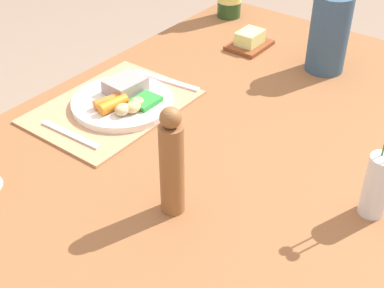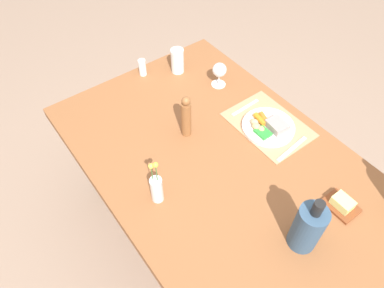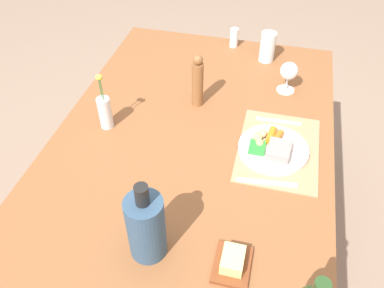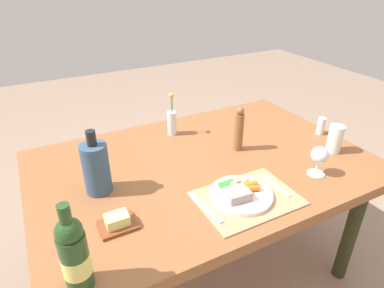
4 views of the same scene
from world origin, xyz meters
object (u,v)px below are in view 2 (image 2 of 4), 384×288
object	(u,v)px
water_tumbler	(177,62)
cooler_bottle	(308,227)
knife	(245,108)
salt_shaker	(142,67)
dinner_plate	(268,126)
pepper_mill	(186,117)
butter_dish	(342,204)
flower_vase	(157,188)
fork	(292,149)
dining_table	(219,168)
wine_glass	(219,71)

from	to	relation	value
water_tumbler	cooler_bottle	distance (m)	1.11
knife	salt_shaker	world-z (taller)	salt_shaker
knife	cooler_bottle	size ratio (longest dim) A/B	0.64
dinner_plate	pepper_mill	distance (m)	0.39
knife	butter_dish	world-z (taller)	butter_dish
flower_vase	water_tumbler	bearing A→B (deg)	-40.86
fork	butter_dish	xyz separation A→B (m)	(-0.32, 0.06, 0.01)
cooler_bottle	dining_table	bearing A→B (deg)	-0.93
fork	salt_shaker	world-z (taller)	salt_shaker
knife	pepper_mill	xyz separation A→B (m)	(0.04, 0.33, 0.10)
pepper_mill	wine_glass	distance (m)	0.39
dinner_plate	butter_dish	bearing A→B (deg)	172.39
flower_vase	wine_glass	world-z (taller)	flower_vase
fork	butter_dish	world-z (taller)	butter_dish
pepper_mill	flower_vase	bearing A→B (deg)	125.78
dinner_plate	wine_glass	bearing A→B (deg)	-2.69
dinner_plate	fork	distance (m)	0.16
knife	butter_dish	xyz separation A→B (m)	(-0.64, 0.07, 0.01)
flower_vase	butter_dish	size ratio (longest dim) A/B	1.80
butter_dish	pepper_mill	distance (m)	0.74
dining_table	water_tumbler	world-z (taller)	water_tumbler
dining_table	water_tumbler	distance (m)	0.66
pepper_mill	salt_shaker	xyz separation A→B (m)	(0.49, -0.07, -0.06)
water_tumbler	salt_shaker	distance (m)	0.19
fork	water_tumbler	xyz separation A→B (m)	(0.77, 0.09, 0.05)
cooler_bottle	water_tumbler	bearing A→B (deg)	-11.00
water_tumbler	dining_table	bearing A→B (deg)	161.48
fork	wine_glass	xyz separation A→B (m)	(0.54, -0.02, 0.08)
butter_dish	salt_shaker	xyz separation A→B (m)	(1.17, 0.19, 0.03)
dinner_plate	knife	xyz separation A→B (m)	(0.17, -0.01, -0.01)
pepper_mill	salt_shaker	size ratio (longest dim) A/B	2.43
fork	butter_dish	distance (m)	0.32
dinner_plate	cooler_bottle	bearing A→B (deg)	147.82
pepper_mill	salt_shaker	world-z (taller)	pepper_mill
water_tumbler	flower_vase	xyz separation A→B (m)	(-0.62, 0.53, 0.01)
fork	cooler_bottle	bearing A→B (deg)	131.19
flower_vase	salt_shaker	world-z (taller)	flower_vase
knife	pepper_mill	distance (m)	0.35
pepper_mill	water_tumbler	bearing A→B (deg)	-30.22
water_tumbler	flower_vase	world-z (taller)	flower_vase
fork	cooler_bottle	distance (m)	0.45
butter_dish	dining_table	bearing A→B (deg)	25.81
water_tumbler	butter_dish	xyz separation A→B (m)	(-1.08, -0.03, -0.04)
fork	water_tumbler	bearing A→B (deg)	0.24
water_tumbler	cooler_bottle	bearing A→B (deg)	169.00
flower_vase	pepper_mill	xyz separation A→B (m)	(0.22, -0.30, 0.04)
dinner_plate	salt_shaker	bearing A→B (deg)	20.12
dinner_plate	butter_dish	size ratio (longest dim) A/B	1.91
dining_table	dinner_plate	bearing A→B (deg)	-90.48
knife	wine_glass	size ratio (longest dim) A/B	1.29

